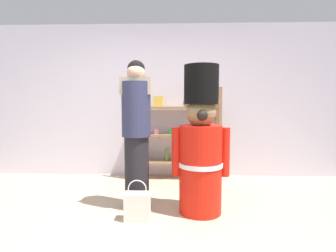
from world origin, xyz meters
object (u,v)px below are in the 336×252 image
teddy_bear_guard (201,147)px  shopping_bag (137,206)px  person_shopper (136,132)px  merchandise_shelf (177,133)px

teddy_bear_guard → shopping_bag: (-0.70, -0.24, -0.60)m
person_shopper → shopping_bag: bearing=-81.1°
merchandise_shelf → person_shopper: bearing=-109.8°
person_shopper → teddy_bear_guard: bearing=-7.6°
person_shopper → shopping_bag: (0.05, -0.34, -0.76)m
merchandise_shelf → person_shopper: (-0.48, -1.32, 0.15)m
teddy_bear_guard → person_shopper: 0.77m
shopping_bag → teddy_bear_guard: bearing=19.3°
merchandise_shelf → teddy_bear_guard: (0.27, -1.42, -0.01)m
teddy_bear_guard → person_shopper: (-0.75, 0.10, 0.16)m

